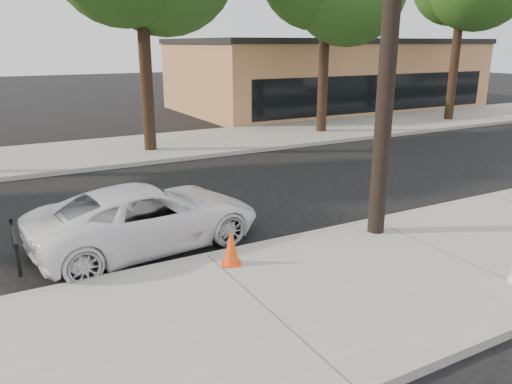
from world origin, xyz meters
TOP-DOWN VIEW (x-y plane):
  - ground at (0.00, 0.00)m, footprint 120.00×120.00m
  - near_sidewalk at (0.00, -4.30)m, footprint 90.00×4.40m
  - far_sidewalk at (0.00, 8.50)m, footprint 90.00×5.00m
  - curb_near at (0.00, -2.10)m, footprint 90.00×0.12m
  - building_main at (16.00, 16.00)m, footprint 18.00×10.00m
  - utility_pole at (3.60, -2.70)m, footprint 1.40×0.34m
  - police_cruiser at (-0.72, -0.85)m, footprint 4.80×2.65m
  - traffic_cone at (0.22, -2.71)m, footprint 0.44×0.44m

SIDE VIEW (x-z plane):
  - ground at x=0.00m, z-range 0.00..0.00m
  - near_sidewalk at x=0.00m, z-range 0.00..0.15m
  - far_sidewalk at x=0.00m, z-range 0.00..0.15m
  - curb_near at x=0.00m, z-range -0.01..0.15m
  - traffic_cone at x=0.22m, z-range 0.14..0.80m
  - police_cruiser at x=-0.72m, z-range 0.00..1.27m
  - building_main at x=16.00m, z-range 0.00..4.00m
  - utility_pole at x=3.60m, z-range 0.20..9.20m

